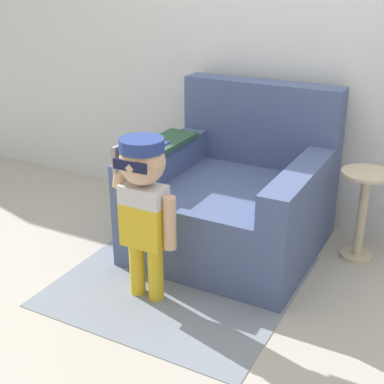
# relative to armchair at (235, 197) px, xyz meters

# --- Properties ---
(ground_plane) EXTENTS (10.00, 10.00, 0.00)m
(ground_plane) POSITION_rel_armchair_xyz_m (0.21, -0.19, -0.32)
(ground_plane) COLOR #ADA89E
(wall_back) EXTENTS (10.00, 0.05, 2.60)m
(wall_back) POSITION_rel_armchair_xyz_m (0.21, 0.55, 0.98)
(wall_back) COLOR silver
(wall_back) RESTS_ON ground_plane
(armchair) EXTENTS (1.05, 1.04, 0.97)m
(armchair) POSITION_rel_armchair_xyz_m (0.00, 0.00, 0.00)
(armchair) COLOR #475684
(armchair) RESTS_ON ground_plane
(person_child) EXTENTS (0.36, 0.27, 0.88)m
(person_child) POSITION_rel_armchair_xyz_m (-0.17, -0.75, 0.27)
(person_child) COLOR gold
(person_child) RESTS_ON ground_plane
(side_table) EXTENTS (0.29, 0.29, 0.55)m
(side_table) POSITION_rel_armchair_xyz_m (0.73, 0.20, 0.01)
(side_table) COLOR beige
(side_table) RESTS_ON ground_plane
(rug) EXTENTS (1.24, 1.23, 0.01)m
(rug) POSITION_rel_armchair_xyz_m (-0.08, -0.54, -0.32)
(rug) COLOR gray
(rug) RESTS_ON ground_plane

